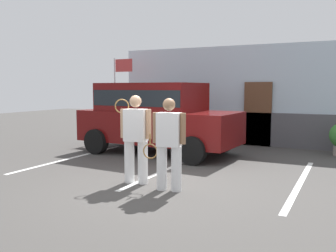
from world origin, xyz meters
name	(u,v)px	position (x,y,z in m)	size (l,w,h in m)	color
ground_plane	(156,185)	(0.00, 0.00, 0.00)	(40.00, 40.00, 0.00)	#423F3D
parking_stripe_0	(72,158)	(-3.42, 1.50, 0.00)	(0.12, 4.40, 0.01)	silver
parking_stripe_1	(169,168)	(-0.45, 1.50, 0.00)	(0.12, 4.40, 0.01)	silver
parking_stripe_2	(300,182)	(2.51, 1.50, 0.00)	(0.12, 4.40, 0.01)	silver
house_frontage	(241,98)	(0.01, 6.09, 1.56)	(8.78, 0.40, 3.32)	silver
parked_suv	(156,114)	(-1.72, 3.18, 1.15)	(4.71, 2.39, 2.05)	#590C0C
tennis_player_man	(136,138)	(-0.46, -0.01, 0.92)	(0.79, 0.34, 1.77)	white
tennis_player_woman	(169,143)	(0.37, -0.20, 0.89)	(0.90, 0.32, 1.73)	white
flag_pole	(119,83)	(-4.21, 5.03, 2.07)	(0.80, 0.09, 2.98)	silver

